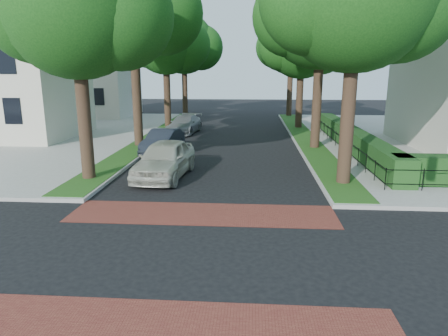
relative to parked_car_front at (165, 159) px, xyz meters
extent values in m
plane|color=black|center=(2.30, -7.90, -0.84)|extent=(120.00, 120.00, 0.00)
cube|color=maroon|center=(2.30, -4.70, -0.84)|extent=(9.00, 2.20, 0.01)
cube|color=maroon|center=(2.30, -11.10, -0.84)|extent=(9.00, 2.20, 0.01)
cube|color=#164614|center=(7.70, 11.20, -0.68)|extent=(1.60, 29.80, 0.02)
cube|color=#164614|center=(-3.10, 11.20, -0.68)|extent=(1.60, 29.80, 0.02)
cylinder|color=black|center=(7.80, -0.90, 2.98)|extent=(0.56, 0.56, 7.35)
sphere|color=#113D10|center=(9.50, -0.60, 6.47)|extent=(4.65, 4.65, 4.65)
cylinder|color=black|center=(7.80, 7.10, 3.16)|extent=(0.56, 0.56, 7.70)
sphere|color=#113D10|center=(7.80, 7.10, 7.23)|extent=(6.60, 6.60, 6.60)
sphere|color=#113D10|center=(9.61, 7.40, 6.83)|extent=(4.95, 4.95, 4.95)
sphere|color=#113D10|center=(6.15, 6.90, 6.93)|extent=(4.62, 4.62, 4.62)
sphere|color=#113D10|center=(7.90, 8.75, 7.73)|extent=(4.29, 4.29, 4.29)
cylinder|color=black|center=(7.80, 16.10, 2.63)|extent=(0.56, 0.56, 6.65)
sphere|color=#113D10|center=(7.80, 16.10, 6.15)|extent=(5.80, 5.80, 5.80)
sphere|color=#113D10|center=(9.39, 16.40, 5.75)|extent=(4.35, 4.35, 4.35)
sphere|color=#113D10|center=(6.35, 15.90, 5.85)|extent=(4.06, 4.06, 4.06)
sphere|color=#113D10|center=(7.90, 17.55, 6.65)|extent=(3.77, 3.77, 3.77)
cylinder|color=black|center=(7.80, 25.10, 2.81)|extent=(0.56, 0.56, 7.00)
sphere|color=#113D10|center=(7.80, 25.10, 6.51)|extent=(6.00, 6.00, 6.00)
sphere|color=#113D10|center=(9.45, 25.40, 6.11)|extent=(4.50, 4.50, 4.50)
sphere|color=#113D10|center=(6.30, 24.90, 6.21)|extent=(4.20, 4.20, 4.20)
sphere|color=#113D10|center=(7.90, 26.60, 7.01)|extent=(3.90, 3.90, 3.90)
cylinder|color=black|center=(-3.20, -0.90, 2.81)|extent=(0.56, 0.56, 7.00)
sphere|color=#113D10|center=(-3.20, -0.90, 6.51)|extent=(6.00, 6.00, 6.00)
sphere|color=#113D10|center=(-1.55, -0.60, 6.11)|extent=(4.50, 4.50, 4.50)
sphere|color=#113D10|center=(-4.70, -1.10, 6.21)|extent=(4.20, 4.20, 4.20)
cylinder|color=black|center=(-3.20, 7.10, 3.33)|extent=(0.56, 0.56, 8.05)
sphere|color=#113D10|center=(-3.20, 7.10, 7.59)|extent=(6.40, 6.40, 6.40)
sphere|color=#113D10|center=(-1.44, 7.40, 7.19)|extent=(4.80, 4.80, 4.80)
sphere|color=#113D10|center=(-4.80, 6.90, 7.29)|extent=(4.48, 4.48, 4.48)
sphere|color=#113D10|center=(-3.10, 8.70, 8.09)|extent=(4.16, 4.16, 4.16)
cylinder|color=black|center=(-3.20, 16.10, 2.74)|extent=(0.56, 0.56, 6.86)
sphere|color=#113D10|center=(-3.20, 16.10, 6.36)|extent=(5.60, 5.60, 5.60)
sphere|color=#113D10|center=(-1.66, 16.40, 5.96)|extent=(4.20, 4.20, 4.20)
sphere|color=#113D10|center=(-4.60, 15.90, 6.06)|extent=(3.92, 3.92, 3.92)
sphere|color=#113D10|center=(-3.10, 17.50, 6.86)|extent=(3.64, 3.64, 3.64)
cylinder|color=black|center=(-3.20, 25.10, 2.88)|extent=(0.56, 0.56, 7.14)
sphere|color=#113D10|center=(-3.20, 25.10, 6.65)|extent=(6.20, 6.20, 6.20)
sphere|color=#113D10|center=(-1.50, 25.40, 6.25)|extent=(4.65, 4.65, 4.65)
sphere|color=#113D10|center=(-4.75, 24.90, 6.35)|extent=(4.34, 4.34, 4.34)
sphere|color=#113D10|center=(-3.10, 26.65, 7.15)|extent=(4.03, 4.03, 4.03)
cube|color=#163D15|center=(10.00, 7.10, -0.09)|extent=(1.00, 18.00, 1.20)
cube|color=beige|center=(-13.20, 10.10, 2.56)|extent=(9.00, 8.00, 6.50)
cube|color=maroon|center=(-10.50, 8.50, 7.63)|extent=(0.80, 0.80, 3.64)
cube|color=beige|center=(-13.20, 24.10, 2.56)|extent=(9.00, 8.00, 6.50)
cube|color=maroon|center=(-10.50, 22.50, 7.63)|extent=(0.80, 0.80, 3.64)
imported|color=#B5B6A4|center=(0.00, 0.00, 0.00)|extent=(2.41, 5.11, 1.69)
imported|color=black|center=(-1.30, 5.49, -0.15)|extent=(1.98, 4.38, 1.39)
imported|color=gray|center=(-1.30, 13.24, -0.15)|extent=(2.48, 4.97, 1.39)
camera|label=1|loc=(3.91, -17.42, 3.88)|focal=32.00mm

